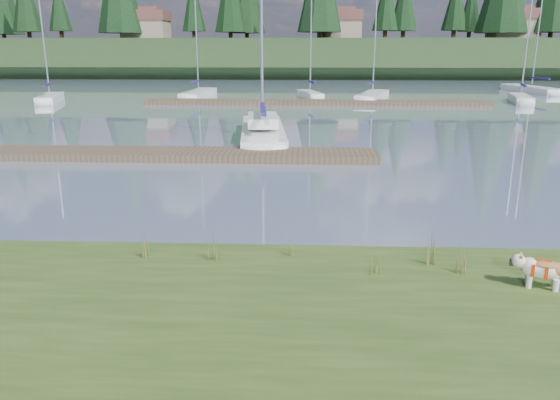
{
  "coord_description": "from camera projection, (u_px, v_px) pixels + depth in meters",
  "views": [
    {
      "loc": [
        1.18,
        -11.99,
        4.27
      ],
      "look_at": [
        0.66,
        -0.5,
        1.02
      ],
      "focal_mm": 35.0,
      "sensor_mm": 36.0,
      "label": 1
    }
  ],
  "objects": [
    {
      "name": "mud_lip",
      "position": [
        246.0,
        259.0,
        11.18
      ],
      "size": [
        60.0,
        0.5,
        0.14
      ],
      "primitive_type": "cube",
      "color": "#33281C",
      "rests_on": "ground"
    },
    {
      "name": "house_0",
      "position": [
        146.0,
        24.0,
        79.0
      ],
      "size": [
        6.3,
        5.3,
        4.65
      ],
      "color": "gray",
      "rests_on": "ridge"
    },
    {
      "name": "sailboat_bg_2",
      "position": [
        309.0,
        94.0,
        46.56
      ],
      "size": [
        2.43,
        5.91,
        8.97
      ],
      "rotation": [
        0.0,
        0.0,
        1.8
      ],
      "color": "white",
      "rests_on": "ground"
    },
    {
      "name": "sailboat_bg_3",
      "position": [
        374.0,
        95.0,
        45.72
      ],
      "size": [
        3.92,
        8.53,
        12.3
      ],
      "rotation": [
        0.0,
        0.0,
        1.29
      ],
      "color": "white",
      "rests_on": "ground"
    },
    {
      "name": "house_1",
      "position": [
        340.0,
        24.0,
        78.73
      ],
      "size": [
        6.3,
        5.3,
        4.65
      ],
      "color": "gray",
      "rests_on": "ridge"
    },
    {
      "name": "weed_5",
      "position": [
        463.0,
        260.0,
        9.73
      ],
      "size": [
        0.17,
        0.14,
        0.56
      ],
      "color": "#475B23",
      "rests_on": "bank"
    },
    {
      "name": "weed_3",
      "position": [
        146.0,
        246.0,
        10.5
      ],
      "size": [
        0.17,
        0.14,
        0.48
      ],
      "color": "#475B23",
      "rests_on": "bank"
    },
    {
      "name": "sailboat_main",
      "position": [
        262.0,
        128.0,
        26.67
      ],
      "size": [
        2.8,
        9.82,
        13.85
      ],
      "rotation": [
        0.0,
        0.0,
        1.66
      ],
      "color": "white",
      "rests_on": "ground"
    },
    {
      "name": "sailboat_bg_5",
      "position": [
        527.0,
        88.0,
        52.81
      ],
      "size": [
        3.35,
        9.25,
        12.85
      ],
      "rotation": [
        0.0,
        0.0,
        1.75
      ],
      "color": "white",
      "rests_on": "ground"
    },
    {
      "name": "sailboat_bg_4",
      "position": [
        519.0,
        98.0,
        43.15
      ],
      "size": [
        2.58,
        6.41,
        9.48
      ],
      "rotation": [
        0.0,
        0.0,
        1.35
      ],
      "color": "white",
      "rests_on": "ground"
    },
    {
      "name": "weed_2",
      "position": [
        429.0,
        250.0,
        10.04
      ],
      "size": [
        0.17,
        0.14,
        0.71
      ],
      "color": "#475B23",
      "rests_on": "bank"
    },
    {
      "name": "dock_far",
      "position": [
        316.0,
        102.0,
        41.44
      ],
      "size": [
        26.0,
        2.2,
        0.3
      ],
      "primitive_type": "cube",
      "color": "#4C3D2C",
      "rests_on": "ground"
    },
    {
      "name": "weed_4",
      "position": [
        375.0,
        264.0,
        9.72
      ],
      "size": [
        0.17,
        0.14,
        0.4
      ],
      "color": "#475B23",
      "rests_on": "bank"
    },
    {
      "name": "ridge",
      "position": [
        298.0,
        58.0,
        82.23
      ],
      "size": [
        200.0,
        20.0,
        5.0
      ],
      "primitive_type": "cube",
      "color": "#1E3218",
      "rests_on": "ground"
    },
    {
      "name": "house_2",
      "position": [
        514.0,
        23.0,
        75.75
      ],
      "size": [
        6.3,
        5.3,
        4.65
      ],
      "color": "gray",
      "rests_on": "ridge"
    },
    {
      "name": "ground",
      "position": [
        290.0,
        104.0,
        41.57
      ],
      "size": [
        200.0,
        200.0,
        0.0
      ],
      "primitive_type": "plane",
      "color": "#7889A2",
      "rests_on": "ground"
    },
    {
      "name": "sailboat_bg_1",
      "position": [
        201.0,
        93.0,
        47.81
      ],
      "size": [
        2.09,
        8.21,
        12.11
      ],
      "rotation": [
        0.0,
        0.0,
        1.51
      ],
      "color": "white",
      "rests_on": "ground"
    },
    {
      "name": "weed_0",
      "position": [
        213.0,
        246.0,
        10.3
      ],
      "size": [
        0.17,
        0.14,
        0.67
      ],
      "color": "#475B23",
      "rests_on": "bank"
    },
    {
      "name": "bulldog",
      "position": [
        542.0,
        268.0,
        9.13
      ],
      "size": [
        0.91,
        0.53,
        0.54
      ],
      "rotation": [
        0.0,
        0.0,
        2.84
      ],
      "color": "silver",
      "rests_on": "bank"
    },
    {
      "name": "weed_1",
      "position": [
        289.0,
        248.0,
        10.52
      ],
      "size": [
        0.17,
        0.14,
        0.4
      ],
      "color": "#475B23",
      "rests_on": "bank"
    },
    {
      "name": "sailboat_bg_0",
      "position": [
        51.0,
        97.0,
        43.55
      ],
      "size": [
        2.99,
        6.67,
        9.68
      ],
      "rotation": [
        0.0,
        0.0,
        1.84
      ],
      "color": "white",
      "rests_on": "ground"
    },
    {
      "name": "bank",
      "position": [
        208.0,
        381.0,
        6.92
      ],
      "size": [
        60.0,
        9.0,
        0.35
      ],
      "primitive_type": "cube",
      "color": "#39501D",
      "rests_on": "ground"
    },
    {
      "name": "dock_near",
      "position": [
        173.0,
        154.0,
        21.52
      ],
      "size": [
        16.0,
        2.0,
        0.3
      ],
      "primitive_type": "cube",
      "color": "#4C3D2C",
      "rests_on": "ground"
    }
  ]
}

